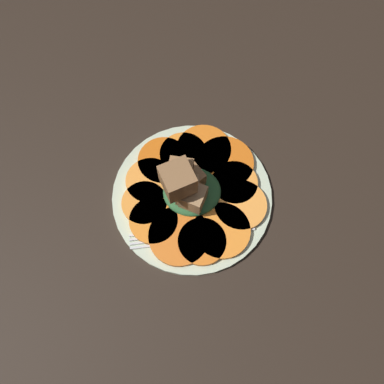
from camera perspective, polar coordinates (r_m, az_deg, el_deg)
name	(u,v)px	position (r cm, az deg, el deg)	size (l,w,h in cm)	color
table_slab	(192,199)	(62.55, 0.00, -1.04)	(120.00, 120.00, 2.00)	black
plate	(192,196)	(61.13, 0.00, -0.54)	(25.96, 25.96, 1.05)	beige
carrot_slice_0	(150,181)	(61.35, -6.40, 1.70)	(7.92, 7.92, 0.95)	orange
carrot_slice_1	(145,203)	(60.03, -7.24, -1.69)	(7.27, 7.27, 0.95)	orange
carrot_slice_2	(154,221)	(58.93, -5.86, -4.36)	(7.64, 7.64, 0.95)	orange
carrot_slice_3	(179,236)	(57.99, -1.96, -6.67)	(9.51, 9.51, 0.95)	orange
carrot_slice_4	(202,241)	(57.75, 1.54, -7.55)	(7.45, 7.45, 0.95)	orange
carrot_slice_5	(222,230)	(58.36, 4.52, -5.87)	(8.94, 8.94, 0.95)	orange
carrot_slice_6	(240,205)	(59.94, 7.36, -1.97)	(8.40, 8.40, 0.95)	#F9963A
carrot_slice_7	(234,183)	(61.21, 6.49, 1.38)	(7.51, 7.51, 0.95)	orange
carrot_slice_8	(225,163)	(62.55, 5.00, 4.44)	(9.62, 9.62, 0.95)	#D76115
carrot_slice_9	(204,150)	(63.45, 1.79, 6.44)	(9.25, 9.25, 0.95)	orange
carrot_slice_10	(183,154)	(63.05, -1.33, 5.76)	(7.93, 7.93, 0.95)	orange
carrot_slice_11	(163,161)	(62.68, -4.39, 4.78)	(8.47, 8.47, 0.95)	#D45F12
center_pile	(188,187)	(56.69, -0.60, 0.75)	(9.45, 8.53, 10.94)	#2D6033
fork	(189,235)	(58.29, -0.43, -6.52)	(19.59, 2.90, 0.40)	silver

